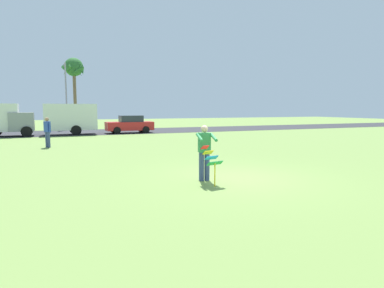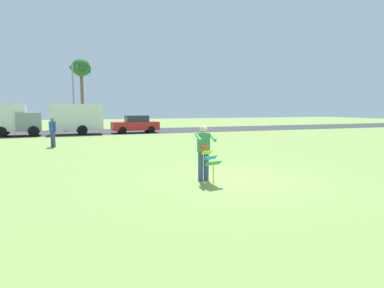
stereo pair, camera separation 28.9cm
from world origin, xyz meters
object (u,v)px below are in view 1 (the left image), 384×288
at_px(person_kite_flyer, 204,151).
at_px(parked_car_red, 130,125).
at_px(palm_tree_right_near, 74,70).
at_px(person_walker_near, 47,131).
at_px(parked_truck_grey_van, 60,118).
at_px(streetlight_pole, 66,92).
at_px(kite_held, 211,159).

relative_size(person_kite_flyer, parked_car_red, 0.41).
bearing_deg(palm_tree_right_near, person_walker_near, -97.25).
bearing_deg(person_walker_near, person_kite_flyer, -67.39).
xyz_separation_m(parked_truck_grey_van, parked_car_red, (5.90, 0.00, -0.64)).
relative_size(person_kite_flyer, streetlight_pole, 0.25).
relative_size(person_kite_flyer, kite_held, 1.50).
height_order(person_kite_flyer, parked_truck_grey_van, parked_truck_grey_van).
bearing_deg(person_kite_flyer, palm_tree_right_near, 93.94).
bearing_deg(person_kite_flyer, streetlight_pole, 96.50).
distance_m(parked_truck_grey_van, palm_tree_right_near, 12.21).
distance_m(parked_car_red, person_walker_near, 11.41).
bearing_deg(person_kite_flyer, person_walker_near, 112.61).
bearing_deg(kite_held, parked_truck_grey_van, 100.38).
bearing_deg(kite_held, person_kite_flyer, 83.69).
bearing_deg(streetlight_pole, person_kite_flyer, -83.50).
bearing_deg(streetlight_pole, parked_car_red, -55.55).
relative_size(kite_held, parked_car_red, 0.27).
bearing_deg(kite_held, parked_car_red, 84.60).
bearing_deg(parked_car_red, person_walker_near, -125.79).
bearing_deg(parked_truck_grey_van, person_walker_near, -94.73).
bearing_deg(kite_held, person_walker_near, 111.21).
bearing_deg(palm_tree_right_near, parked_truck_grey_van, -99.37).
bearing_deg(parked_car_red, palm_tree_right_near, 110.69).
distance_m(person_kite_flyer, parked_truck_grey_van, 20.99).
bearing_deg(streetlight_pole, kite_held, -83.78).
xyz_separation_m(kite_held, parked_car_red, (2.01, 21.26, -0.00)).
distance_m(person_kite_flyer, streetlight_pole, 28.45).
xyz_separation_m(person_kite_flyer, parked_truck_grey_van, (-3.97, 20.61, 0.46)).
bearing_deg(parked_car_red, parked_truck_grey_van, -179.98).
bearing_deg(streetlight_pole, person_walker_near, -95.21).
height_order(person_kite_flyer, streetlight_pole, streetlight_pole).
relative_size(kite_held, streetlight_pole, 0.16).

